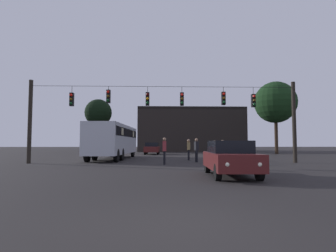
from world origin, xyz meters
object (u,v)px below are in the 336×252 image
at_px(pedestrian_crossing_left, 196,148).
at_px(pedestrian_near_bus, 164,149).
at_px(pedestrian_trailing, 220,150).
at_px(tree_behind_building, 275,102).
at_px(city_bus, 114,138).
at_px(pedestrian_crossing_right, 189,148).
at_px(car_near_right, 230,158).
at_px(pedestrian_far_side, 215,151).
at_px(tree_left_silhouette, 98,113).
at_px(car_far_left, 152,148).
at_px(pedestrian_crossing_center, 223,149).

height_order(pedestrian_crossing_left, pedestrian_near_bus, same).
distance_m(pedestrian_trailing, tree_behind_building, 20.41).
xyz_separation_m(city_bus, pedestrian_trailing, (8.63, -4.48, -0.98)).
relative_size(pedestrian_crossing_right, pedestrian_near_bus, 0.98).
bearing_deg(car_near_right, pedestrian_far_side, 83.58).
distance_m(car_near_right, pedestrian_near_bus, 7.10).
height_order(city_bus, pedestrian_crossing_right, city_bus).
relative_size(pedestrian_crossing_left, tree_left_silhouette, 0.20).
xyz_separation_m(car_far_left, tree_left_silhouette, (-9.67, 12.22, 5.92)).
xyz_separation_m(pedestrian_trailing, tree_behind_building, (11.23, 15.93, 6.07)).
relative_size(car_near_right, pedestrian_crossing_left, 2.45).
xyz_separation_m(car_near_right, pedestrian_near_bus, (-2.71, 6.56, 0.23)).
height_order(pedestrian_crossing_left, pedestrian_trailing, pedestrian_crossing_left).
height_order(car_near_right, pedestrian_trailing, pedestrian_trailing).
distance_m(pedestrian_crossing_right, pedestrian_far_side, 4.12).
xyz_separation_m(pedestrian_far_side, tree_behind_building, (11.89, 17.42, 6.04)).
height_order(car_near_right, pedestrian_far_side, pedestrian_far_side).
bearing_deg(pedestrian_crossing_right, pedestrian_trailing, -48.97).
height_order(pedestrian_crossing_center, tree_behind_building, tree_behind_building).
distance_m(car_near_right, pedestrian_far_side, 7.34).
height_order(pedestrian_near_bus, pedestrian_trailing, pedestrian_near_bus).
bearing_deg(tree_behind_building, car_near_right, -117.23).
bearing_deg(car_near_right, car_far_left, 99.48).
bearing_deg(car_near_right, pedestrian_crossing_right, 93.03).
distance_m(car_near_right, pedestrian_crossing_right, 11.18).
bearing_deg(tree_left_silhouette, car_near_right, -69.26).
distance_m(pedestrian_crossing_left, tree_behind_building, 21.29).
relative_size(pedestrian_crossing_left, pedestrian_crossing_right, 1.02).
distance_m(pedestrian_crossing_right, pedestrian_trailing, 3.16).
relative_size(pedestrian_crossing_right, tree_left_silhouette, 0.19).
bearing_deg(pedestrian_crossing_center, pedestrian_far_side, -110.78).
bearing_deg(pedestrian_near_bus, pedestrian_crossing_right, 65.33).
height_order(pedestrian_crossing_center, pedestrian_near_bus, pedestrian_near_bus).
xyz_separation_m(pedestrian_near_bus, tree_behind_building, (15.42, 18.15, 5.93)).
xyz_separation_m(car_far_left, pedestrian_far_side, (4.79, -16.50, 0.12)).
distance_m(car_near_right, car_far_left, 24.12).
bearing_deg(pedestrian_trailing, pedestrian_crossing_right, 131.03).
distance_m(car_far_left, tree_behind_building, 17.81).
bearing_deg(pedestrian_crossing_center, city_bus, 166.85).
bearing_deg(tree_behind_building, pedestrian_crossing_left, -129.34).
bearing_deg(pedestrian_far_side, car_far_left, 106.20).
bearing_deg(car_far_left, tree_left_silhouette, 128.34).
relative_size(city_bus, car_near_right, 2.53).
relative_size(pedestrian_crossing_center, tree_left_silhouette, 0.19).
bearing_deg(pedestrian_near_bus, pedestrian_far_side, 11.75).
bearing_deg(pedestrian_crossing_center, car_near_right, -101.51).
relative_size(pedestrian_crossing_left, pedestrian_trailing, 1.13).
bearing_deg(car_far_left, pedestrian_crossing_left, -75.95).
distance_m(pedestrian_crossing_right, tree_behind_building, 19.90).
bearing_deg(pedestrian_near_bus, pedestrian_crossing_center, 42.27).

